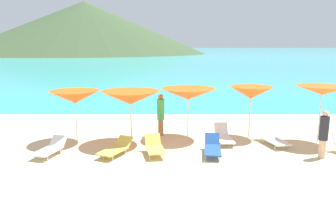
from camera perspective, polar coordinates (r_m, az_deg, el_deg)
The scene contains 17 objects.
ground_plane at distance 19.66m, azimuth 2.82°, elevation -0.09°, with size 50.00×100.00×0.30m, color beige.
ocean_water at distance 238.09m, azimuth 0.17°, elevation 10.74°, with size 650.00×440.00×0.02m, color #2DADBC.
headland_hill at distance 159.09m, azimuth -14.47°, elevation 14.13°, with size 111.11×111.11×23.38m, color #384C2D.
umbrella_0 at distance 13.42m, azimuth -16.12°, elevation 2.54°, with size 2.18×2.18×2.08m.
umbrella_1 at distance 12.77m, azimuth -6.67°, elevation 2.50°, with size 2.43×2.43×2.10m.
umbrella_2 at distance 13.41m, azimuth 3.50°, elevation 3.16°, with size 2.35×2.35×2.11m.
umbrella_3 at distance 13.93m, azimuth 14.28°, elevation 3.30°, with size 1.89×1.89×2.18m.
umbrella_4 at distance 13.98m, azimuth 25.37°, elevation 3.43°, with size 2.03×2.03×2.30m.
lounge_chair_0 at distance 11.78m, azimuth 7.75°, elevation -6.13°, with size 0.72×1.65×0.61m.
lounge_chair_1 at distance 11.63m, azimuth -2.44°, elevation -6.12°, with size 0.82×1.38×0.65m.
lounge_chair_2 at distance 13.50m, azimuth 17.74°, elevation -4.42°, with size 1.01×1.80×0.53m.
lounge_chair_3 at distance 12.34m, azimuth -20.03°, elevation -6.00°, with size 0.94×1.54×0.56m.
lounge_chair_5 at distance 11.77m, azimuth -9.21°, elevation -6.29°, with size 1.20×1.60×0.54m.
lounge_chair_6 at distance 13.28m, azimuth 9.67°, elevation -4.17°, with size 0.65×1.57×0.68m.
beachgoer_0 at distance 13.97m, azimuth -1.36°, elevation -0.24°, with size 0.31×0.31×1.81m.
beachgoer_1 at distance 12.37m, azimuth 25.58°, elevation -3.32°, with size 0.31×0.31×1.68m.
cruise_ship at distance 282.67m, azimuth -11.66°, elevation 12.19°, with size 46.97×15.83×20.10m.
Camera 1 is at (-0.99, -9.22, 3.85)m, focal length 34.72 mm.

